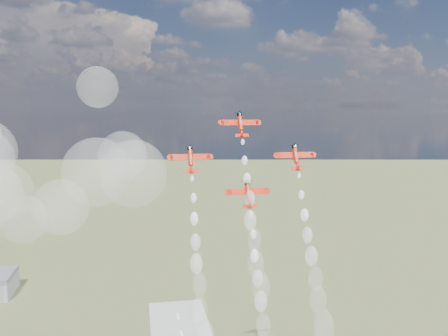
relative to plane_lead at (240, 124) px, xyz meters
The scene contains 8 objects.
plane_lead is the anchor object (origin of this frame).
plane_left 19.23m from the plane_lead, 161.04° to the right, with size 11.46×6.08×7.46m.
plane_right 19.23m from the plane_lead, 18.96° to the right, with size 11.46×6.08×7.46m.
plane_slot 22.06m from the plane_lead, 90.00° to the right, with size 11.46×6.08×7.46m.
smoke_trail_lead 39.43m from the plane_lead, 89.51° to the right, with size 5.21×23.97×39.76m.
smoke_trail_left 52.87m from the plane_lead, 122.44° to the right, with size 5.76×23.50×39.86m.
smoke_trail_right 52.83m from the plane_lead, 57.41° to the right, with size 5.10×24.01×39.39m.
drifted_smoke_cloud 57.47m from the plane_lead, behind, with size 60.84×35.33×50.04m.
Camera 1 is at (-19.07, -112.82, 112.41)m, focal length 38.00 mm.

